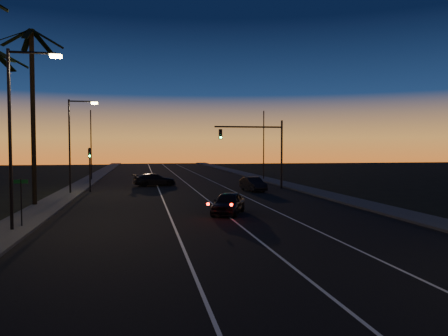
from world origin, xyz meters
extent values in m
cube|color=black|center=(0.00, 30.00, 0.01)|extent=(20.00, 170.00, 0.01)
cube|color=#343432|center=(-11.20, 30.00, 0.08)|extent=(2.40, 170.00, 0.16)
cube|color=#343432|center=(11.20, 30.00, 0.08)|extent=(2.40, 170.00, 0.16)
cube|color=silver|center=(-3.00, 30.00, 0.02)|extent=(0.12, 160.00, 0.01)
cube|color=silver|center=(0.50, 30.00, 0.02)|extent=(0.12, 160.00, 0.01)
cube|color=silver|center=(4.00, 30.00, 0.02)|extent=(0.12, 160.00, 0.01)
cube|color=black|center=(-12.17, 24.26, 9.44)|extent=(2.18, 0.92, 1.18)
cube|color=black|center=(-12.76, 24.97, 9.44)|extent=(1.25, 2.12, 1.18)
cube|color=black|center=(-12.35, 23.36, 9.44)|extent=(1.95, 1.61, 1.18)
cylinder|color=black|center=(-12.20, 30.00, 6.25)|extent=(0.32, 0.32, 12.50)
cube|color=black|center=(-11.17, 30.26, 11.94)|extent=(2.18, 0.92, 1.18)
cube|color=black|center=(-11.76, 30.97, 11.94)|extent=(1.25, 2.12, 1.18)
cube|color=black|center=(-12.68, 30.94, 11.94)|extent=(1.34, 2.09, 1.18)
cube|color=black|center=(-13.24, 30.21, 11.94)|extent=(2.18, 0.82, 1.18)
cube|color=black|center=(-13.01, 29.32, 11.94)|extent=(1.90, 1.69, 1.18)
cube|color=black|center=(-12.17, 28.94, 11.94)|extent=(0.45, 2.16, 1.18)
cube|color=black|center=(-11.35, 29.36, 11.94)|extent=(1.95, 1.61, 1.18)
cylinder|color=black|center=(-11.00, 20.00, 4.50)|extent=(0.16, 0.16, 9.00)
cylinder|color=black|center=(-9.90, 20.00, 8.85)|extent=(2.20, 0.12, 0.12)
cube|color=#FCD365|center=(-8.80, 20.00, 8.72)|extent=(0.55, 0.26, 0.16)
cylinder|color=black|center=(-11.00, 38.00, 4.25)|extent=(0.16, 0.16, 8.50)
cylinder|color=black|center=(-9.90, 38.00, 8.35)|extent=(2.20, 0.12, 0.12)
cube|color=#FCD365|center=(-8.80, 38.00, 8.22)|extent=(0.55, 0.26, 0.16)
cylinder|color=black|center=(-10.80, 21.00, 1.30)|extent=(0.06, 0.06, 2.60)
cube|color=#0D4F1A|center=(-10.80, 21.00, 2.45)|extent=(0.70, 0.03, 0.20)
cylinder|color=black|center=(9.50, 40.00, 3.50)|extent=(0.20, 0.20, 7.00)
cylinder|color=black|center=(6.00, 40.00, 6.30)|extent=(7.00, 0.16, 0.16)
cube|color=black|center=(3.10, 40.00, 5.55)|extent=(0.32, 0.28, 1.00)
sphere|color=black|center=(3.10, 39.83, 5.87)|extent=(0.20, 0.20, 0.20)
sphere|color=black|center=(3.10, 39.83, 5.55)|extent=(0.20, 0.20, 0.20)
sphere|color=#14FF59|center=(3.10, 39.83, 5.23)|extent=(0.20, 0.20, 0.20)
cylinder|color=black|center=(-9.50, 40.00, 2.10)|extent=(0.14, 0.14, 4.20)
cube|color=black|center=(-9.50, 40.00, 3.70)|extent=(0.28, 0.25, 0.90)
sphere|color=black|center=(-9.50, 39.85, 3.98)|extent=(0.18, 0.18, 0.18)
sphere|color=black|center=(-9.50, 39.85, 3.70)|extent=(0.18, 0.18, 0.18)
sphere|color=#14FF59|center=(-9.50, 39.85, 3.42)|extent=(0.18, 0.18, 0.18)
cylinder|color=black|center=(-11.00, 55.00, 4.50)|extent=(0.14, 0.14, 9.00)
cylinder|color=black|center=(11.00, 52.00, 4.50)|extent=(0.14, 0.14, 9.00)
imported|color=black|center=(0.70, 23.94, 0.70)|extent=(3.11, 4.38, 1.39)
sphere|color=#FF0F05|center=(-0.90, 21.99, 0.92)|extent=(0.18, 0.18, 0.18)
sphere|color=#FF0F05|center=(0.37, 21.44, 0.92)|extent=(0.18, 0.18, 0.18)
imported|color=black|center=(5.92, 37.88, 0.68)|extent=(1.91, 4.19, 1.33)
imported|color=black|center=(-3.29, 45.22, 0.69)|extent=(5.02, 2.99, 1.36)
camera|label=1|loc=(-4.68, -2.96, 4.19)|focal=35.00mm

